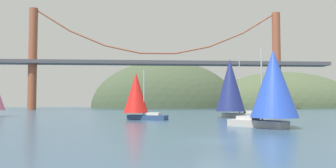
# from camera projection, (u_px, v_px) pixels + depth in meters

# --- Properties ---
(ground_plane) EXTENTS (360.00, 360.00, 0.00)m
(ground_plane) POSITION_uv_depth(u_px,v_px,m) (217.00, 141.00, 21.50)
(ground_plane) COLOR #385670
(headland_center) EXTENTS (66.35, 44.00, 42.77)m
(headland_center) POSITION_uv_depth(u_px,v_px,m) (165.00, 108.00, 156.32)
(headland_center) COLOR #425138
(headland_center) RESTS_ON ground_plane
(headland_right) EXTENTS (71.10, 44.00, 33.20)m
(headland_right) POSITION_uv_depth(u_px,v_px,m) (283.00, 108.00, 160.12)
(headland_right) COLOR #4C5B3D
(headland_right) RESTS_ON ground_plane
(suspension_bridge) EXTENTS (118.78, 6.00, 34.06)m
(suspension_bridge) POSITION_uv_depth(u_px,v_px,m) (158.00, 61.00, 117.02)
(suspension_bridge) COLOR brown
(suspension_bridge) RESTS_ON ground_plane
(sailboat_blue_spinnaker) EXTENTS (6.65, 7.76, 7.73)m
(sailboat_blue_spinnaker) POSITION_uv_depth(u_px,v_px,m) (273.00, 86.00, 32.53)
(sailboat_blue_spinnaker) COLOR #B7B2A8
(sailboat_blue_spinnaker) RESTS_ON ground_plane
(sailboat_navy_sail) EXTENTS (8.28, 4.92, 10.55)m
(sailboat_navy_sail) POSITION_uv_depth(u_px,v_px,m) (231.00, 87.00, 56.31)
(sailboat_navy_sail) COLOR #B7B2A8
(sailboat_navy_sail) RESTS_ON ground_plane
(sailboat_red_spinnaker) EXTENTS (6.79, 4.97, 6.99)m
(sailboat_red_spinnaker) POSITION_uv_depth(u_px,v_px,m) (137.00, 95.00, 48.49)
(sailboat_red_spinnaker) COLOR navy
(sailboat_red_spinnaker) RESTS_ON ground_plane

